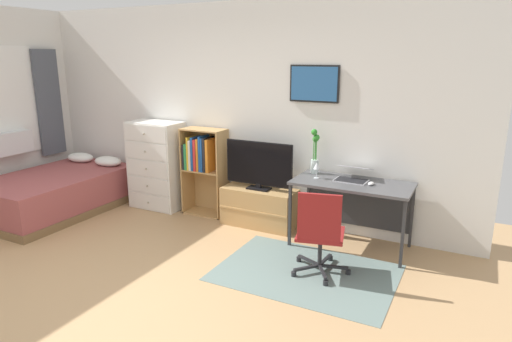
# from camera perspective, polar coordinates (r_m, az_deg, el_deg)

# --- Properties ---
(ground_plane) EXTENTS (7.20, 7.20, 0.00)m
(ground_plane) POSITION_cam_1_polar(r_m,az_deg,el_deg) (4.31, -19.32, -14.88)
(ground_plane) COLOR tan
(wall_back_with_posters) EXTENTS (6.12, 0.09, 2.70)m
(wall_back_with_posters) POSITION_cam_1_polar(r_m,az_deg,el_deg) (5.73, -2.64, 7.48)
(wall_back_with_posters) COLOR silver
(wall_back_with_posters) RESTS_ON ground_plane
(area_rug) EXTENTS (1.70, 1.20, 0.01)m
(area_rug) POSITION_cam_1_polar(r_m,az_deg,el_deg) (4.49, 6.39, -12.78)
(area_rug) COLOR slate
(area_rug) RESTS_ON ground_plane
(bed) EXTENTS (1.28, 1.96, 0.64)m
(bed) POSITION_cam_1_polar(r_m,az_deg,el_deg) (6.64, -24.20, -2.46)
(bed) COLOR brown
(bed) RESTS_ON ground_plane
(dresser) EXTENTS (0.73, 0.46, 1.20)m
(dresser) POSITION_cam_1_polar(r_m,az_deg,el_deg) (6.27, -12.57, 0.73)
(dresser) COLOR white
(dresser) RESTS_ON ground_plane
(bookshelf) EXTENTS (0.58, 0.30, 1.15)m
(bookshelf) POSITION_cam_1_polar(r_m,az_deg,el_deg) (5.87, -6.83, 1.07)
(bookshelf) COLOR tan
(bookshelf) RESTS_ON ground_plane
(tv_stand) EXTENTS (0.92, 0.41, 0.47)m
(tv_stand) POSITION_cam_1_polar(r_m,az_deg,el_deg) (5.54, 0.45, -4.62)
(tv_stand) COLOR tan
(tv_stand) RESTS_ON ground_plane
(television) EXTENTS (0.88, 0.16, 0.59)m
(television) POSITION_cam_1_polar(r_m,az_deg,el_deg) (5.37, 0.36, 0.70)
(television) COLOR black
(television) RESTS_ON tv_stand
(desk) EXTENTS (1.26, 0.63, 0.74)m
(desk) POSITION_cam_1_polar(r_m,az_deg,el_deg) (5.00, 12.42, -2.62)
(desk) COLOR #4C4C4F
(desk) RESTS_ON ground_plane
(office_chair) EXTENTS (0.58, 0.57, 0.86)m
(office_chair) POSITION_cam_1_polar(r_m,az_deg,el_deg) (4.26, 8.18, -7.66)
(office_chair) COLOR #232326
(office_chair) RESTS_ON ground_plane
(laptop) EXTENTS (0.36, 0.39, 0.15)m
(laptop) POSITION_cam_1_polar(r_m,az_deg,el_deg) (4.98, 12.36, -0.42)
(laptop) COLOR #B7B7BC
(laptop) RESTS_ON desk
(computer_mouse) EXTENTS (0.06, 0.10, 0.03)m
(computer_mouse) POSITION_cam_1_polar(r_m,az_deg,el_deg) (4.83, 14.51, -1.56)
(computer_mouse) COLOR silver
(computer_mouse) RESTS_ON desk
(bamboo_vase) EXTENTS (0.09, 0.11, 0.52)m
(bamboo_vase) POSITION_cam_1_polar(r_m,az_deg,el_deg) (5.14, 7.56, 2.28)
(bamboo_vase) COLOR silver
(bamboo_vase) RESTS_ON desk
(wine_glass) EXTENTS (0.07, 0.07, 0.18)m
(wine_glass) POSITION_cam_1_polar(r_m,az_deg,el_deg) (4.95, 7.78, 0.58)
(wine_glass) COLOR silver
(wine_glass) RESTS_ON desk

